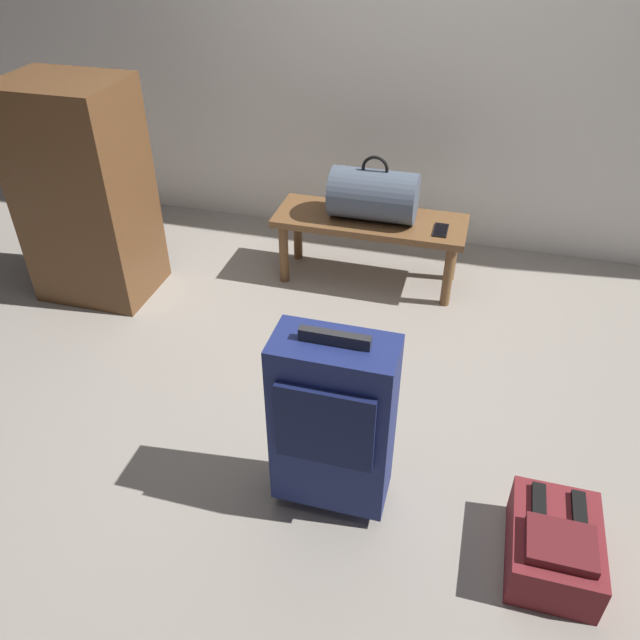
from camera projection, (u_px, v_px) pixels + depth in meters
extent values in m
plane|color=gray|center=(337.00, 399.00, 2.72)|extent=(6.60, 6.60, 0.00)
cube|color=brown|center=(370.00, 221.00, 3.29)|extent=(1.00, 0.36, 0.04)
cylinder|color=brown|center=(284.00, 253.00, 3.40)|extent=(0.05, 0.05, 0.34)
cylinder|color=brown|center=(448.00, 276.00, 3.21)|extent=(0.05, 0.05, 0.34)
cylinder|color=brown|center=(298.00, 231.00, 3.60)|extent=(0.05, 0.05, 0.34)
cylinder|color=brown|center=(453.00, 252.00, 3.41)|extent=(0.05, 0.05, 0.34)
cylinder|color=#475160|center=(374.00, 195.00, 3.21)|extent=(0.44, 0.26, 0.26)
torus|color=black|center=(375.00, 169.00, 3.12)|extent=(0.14, 0.02, 0.14)
cube|color=black|center=(441.00, 230.00, 3.16)|extent=(0.07, 0.14, 0.01)
cube|color=black|center=(441.00, 229.00, 3.16)|extent=(0.06, 0.13, 0.00)
cube|color=navy|center=(333.00, 422.00, 2.08)|extent=(0.40, 0.20, 0.66)
cube|color=#11183E|center=(324.00, 428.00, 1.95)|extent=(0.32, 0.02, 0.30)
cube|color=#262628|center=(335.00, 338.00, 1.88)|extent=(0.22, 0.03, 0.04)
cylinder|color=black|center=(301.00, 469.00, 2.38)|extent=(0.02, 0.05, 0.05)
cylinder|color=black|center=(373.00, 484.00, 2.32)|extent=(0.02, 0.05, 0.05)
cube|color=maroon|center=(553.00, 546.00, 2.04)|extent=(0.28, 0.38, 0.17)
cube|color=#55181C|center=(561.00, 544.00, 1.93)|extent=(0.21, 0.17, 0.04)
cube|color=black|center=(539.00, 507.00, 2.05)|extent=(0.04, 0.19, 0.02)
cube|color=black|center=(580.00, 516.00, 2.02)|extent=(0.04, 0.19, 0.02)
cube|color=brown|center=(85.00, 194.00, 3.12)|extent=(0.56, 0.44, 1.10)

